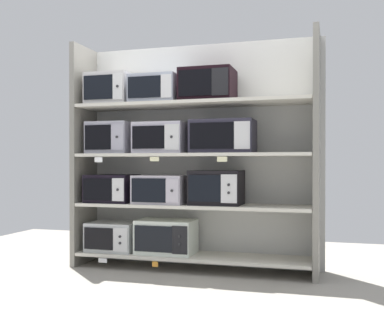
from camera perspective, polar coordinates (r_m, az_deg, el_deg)
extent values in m
cube|color=gray|center=(3.68, -4.55, -15.28)|extent=(6.20, 6.00, 0.02)
cube|color=#B2B2AD|center=(4.74, 0.86, 1.57)|extent=(2.40, 0.04, 2.16)
cube|color=gray|center=(4.93, -12.71, 1.51)|extent=(0.05, 0.47, 2.16)
cube|color=gray|center=(4.31, 14.57, 1.66)|extent=(0.05, 0.47, 2.16)
cube|color=beige|center=(4.58, 0.00, -10.41)|extent=(2.20, 0.47, 0.03)
cube|color=#B0B4B5|center=(4.83, -9.26, -7.98)|extent=(0.48, 0.36, 0.28)
cube|color=black|center=(4.70, -11.01, -8.23)|extent=(0.30, 0.01, 0.21)
cube|color=silver|center=(4.60, -8.50, -8.41)|extent=(0.15, 0.01, 0.22)
cylinder|color=#262628|center=(4.60, -8.55, -8.80)|extent=(0.02, 0.01, 0.02)
cylinder|color=#262628|center=(4.59, -8.55, -8.05)|extent=(0.02, 0.01, 0.02)
cube|color=silver|center=(4.62, -3.06, -8.11)|extent=(0.54, 0.34, 0.32)
cube|color=black|center=(4.48, -4.63, -8.38)|extent=(0.37, 0.01, 0.24)
cube|color=black|center=(4.40, -1.48, -8.55)|extent=(0.14, 0.01, 0.26)
cylinder|color=#262628|center=(4.40, -1.51, -9.02)|extent=(0.02, 0.01, 0.02)
cylinder|color=#262628|center=(4.38, -1.51, -8.12)|extent=(0.02, 0.01, 0.02)
cube|color=white|center=(4.66, -10.55, -10.73)|extent=(0.09, 0.00, 0.04)
cube|color=orange|center=(4.45, -4.40, -11.31)|extent=(0.06, 0.00, 0.05)
cube|color=beige|center=(4.51, 0.00, -4.48)|extent=(2.20, 0.47, 0.03)
cube|color=black|center=(4.79, -9.43, -2.40)|extent=(0.45, 0.39, 0.27)
cube|color=black|center=(4.64, -11.13, -2.50)|extent=(0.30, 0.01, 0.21)
cube|color=silver|center=(4.55, -8.78, -2.56)|extent=(0.12, 0.01, 0.22)
cylinder|color=#262628|center=(4.54, -8.83, -2.56)|extent=(0.02, 0.01, 0.02)
cube|color=#B7B0BC|center=(4.59, -3.56, -2.53)|extent=(0.48, 0.41, 0.27)
cube|color=black|center=(4.41, -5.17, -2.65)|extent=(0.33, 0.01, 0.22)
cube|color=#B7B0BC|center=(4.34, -2.38, -2.71)|extent=(0.12, 0.01, 0.21)
cylinder|color=#262628|center=(4.33, -2.41, -2.71)|extent=(0.02, 0.01, 0.02)
cube|color=black|center=(4.44, 2.93, -2.33)|extent=(0.47, 0.35, 0.32)
cube|color=black|center=(4.28, 1.50, -2.43)|extent=(0.30, 0.01, 0.24)
cube|color=silver|center=(4.23, 4.40, -2.47)|extent=(0.14, 0.01, 0.25)
cylinder|color=#262628|center=(4.22, 4.37, -2.95)|extent=(0.02, 0.01, 0.02)
cylinder|color=#262628|center=(4.22, 4.37, -2.00)|extent=(0.02, 0.01, 0.02)
cube|color=beige|center=(4.49, 0.00, 1.56)|extent=(2.20, 0.47, 0.03)
cube|color=#A19EAE|center=(4.80, -9.55, 3.52)|extent=(0.42, 0.32, 0.31)
cube|color=black|center=(4.68, -11.09, 3.60)|extent=(0.27, 0.01, 0.24)
cube|color=#A19EAE|center=(4.59, -8.87, 3.66)|extent=(0.13, 0.01, 0.25)
cylinder|color=#262628|center=(4.58, -8.91, 3.66)|extent=(0.02, 0.01, 0.02)
cube|color=#B8B2C3|center=(4.59, -3.64, 3.56)|extent=(0.48, 0.35, 0.29)
cube|color=black|center=(4.45, -5.20, 3.65)|extent=(0.32, 0.01, 0.21)
cube|color=silver|center=(4.37, -2.42, 3.71)|extent=(0.14, 0.01, 0.23)
cylinder|color=#262628|center=(4.36, -2.46, 3.72)|extent=(0.02, 0.01, 0.02)
cube|color=#2C2938|center=(4.43, 3.70, 3.74)|extent=(0.58, 0.33, 0.30)
cube|color=black|center=(4.27, 2.35, 3.86)|extent=(0.40, 0.01, 0.23)
cube|color=silver|center=(4.22, 5.94, 3.90)|extent=(0.14, 0.01, 0.24)
cube|color=white|center=(4.59, -11.04, 0.98)|extent=(0.08, 0.00, 0.05)
cube|color=beige|center=(4.36, -4.49, 1.07)|extent=(0.09, 0.00, 0.04)
cube|color=beige|center=(4.18, 3.60, 1.06)|extent=(0.09, 0.00, 0.05)
cube|color=beige|center=(4.53, 0.00, 7.58)|extent=(2.20, 0.47, 0.03)
cube|color=beige|center=(4.85, -9.53, 9.11)|extent=(0.43, 0.37, 0.31)
cube|color=black|center=(4.70, -11.07, 9.38)|extent=(0.30, 0.01, 0.23)
cube|color=silver|center=(4.61, -8.81, 9.55)|extent=(0.10, 0.01, 0.24)
cylinder|color=#262628|center=(4.60, -8.86, 9.57)|extent=(0.02, 0.01, 0.02)
cube|color=#989EAD|center=(4.66, -4.19, 9.20)|extent=(0.45, 0.40, 0.26)
cube|color=black|center=(4.48, -5.68, 9.55)|extent=(0.32, 0.01, 0.20)
cube|color=silver|center=(4.41, -3.10, 9.70)|extent=(0.10, 0.01, 0.21)
cube|color=black|center=(4.51, 1.90, 9.73)|extent=(0.49, 0.37, 0.30)
cube|color=black|center=(4.35, 0.35, 10.09)|extent=(0.31, 0.01, 0.23)
cube|color=black|center=(4.29, 3.33, 10.21)|extent=(0.15, 0.01, 0.24)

